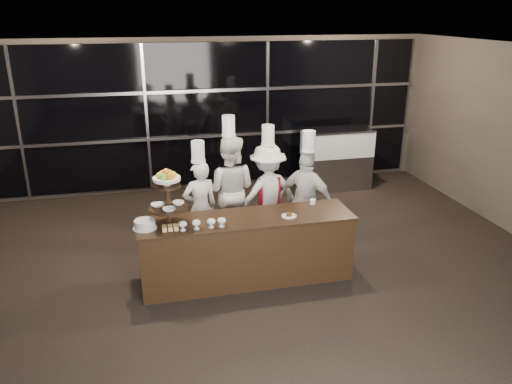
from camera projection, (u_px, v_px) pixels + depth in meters
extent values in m
plane|color=black|center=(272.00, 323.00, 5.89)|extent=(10.00, 10.00, 0.00)
plane|color=black|center=(276.00, 63.00, 4.85)|extent=(10.00, 10.00, 0.00)
plane|color=#473F38|center=(208.00, 115.00, 9.93)|extent=(9.00, 0.00, 9.00)
cube|color=black|center=(208.00, 116.00, 9.88)|extent=(8.60, 0.04, 2.80)
cube|color=#A5A5AA|center=(209.00, 136.00, 9.97)|extent=(8.60, 0.06, 0.06)
cube|color=#A5A5AA|center=(208.00, 91.00, 9.66)|extent=(8.60, 0.06, 0.06)
cube|color=#A5A5AA|center=(18.00, 125.00, 9.09)|extent=(0.05, 0.05, 2.80)
cube|color=#A5A5AA|center=(147.00, 119.00, 9.59)|extent=(0.05, 0.05, 2.80)
cube|color=#A5A5AA|center=(267.00, 113.00, 10.11)|extent=(0.05, 0.05, 2.80)
cube|color=#A5A5AA|center=(372.00, 108.00, 10.61)|extent=(0.05, 0.05, 2.80)
cube|color=black|center=(247.00, 249.00, 6.70)|extent=(2.80, 0.70, 0.90)
cube|color=black|center=(246.00, 218.00, 6.55)|extent=(2.84, 0.74, 0.03)
cylinder|color=black|center=(169.00, 223.00, 6.32)|extent=(0.24, 0.24, 0.03)
cylinder|color=black|center=(168.00, 199.00, 6.20)|extent=(0.06, 0.06, 0.70)
cylinder|color=black|center=(168.00, 208.00, 6.25)|extent=(0.48, 0.48, 0.02)
cylinder|color=black|center=(167.00, 186.00, 6.14)|extent=(0.34, 0.34, 0.02)
cylinder|color=white|center=(167.00, 183.00, 6.13)|extent=(0.10, 0.10, 0.06)
cylinder|color=white|center=(167.00, 179.00, 6.11)|extent=(0.34, 0.34, 0.04)
sphere|color=orange|center=(173.00, 175.00, 6.11)|extent=(0.09, 0.09, 0.09)
sphere|color=#75C432|center=(169.00, 173.00, 6.17)|extent=(0.09, 0.09, 0.09)
sphere|color=#FFA215|center=(163.00, 174.00, 6.15)|extent=(0.09, 0.09, 0.09)
sphere|color=gold|center=(160.00, 176.00, 6.08)|extent=(0.09, 0.09, 0.09)
sphere|color=#61AE2C|center=(163.00, 177.00, 6.02)|extent=(0.09, 0.09, 0.09)
sphere|color=orange|center=(170.00, 177.00, 6.04)|extent=(0.09, 0.09, 0.09)
sphere|color=orange|center=(166.00, 172.00, 6.08)|extent=(0.09, 0.09, 0.09)
imported|color=white|center=(158.00, 205.00, 6.26)|extent=(0.16, 0.16, 0.04)
imported|color=white|center=(178.00, 203.00, 6.32)|extent=(0.15, 0.15, 0.05)
imported|color=white|center=(169.00, 210.00, 6.13)|extent=(0.16, 0.16, 0.04)
cylinder|color=silver|center=(183.00, 230.00, 6.15)|extent=(0.07, 0.07, 0.01)
cylinder|color=silver|center=(183.00, 228.00, 6.14)|extent=(0.02, 0.02, 0.05)
ellipsoid|color=silver|center=(183.00, 224.00, 6.13)|extent=(0.11, 0.11, 0.08)
ellipsoid|color=#0FB75C|center=(183.00, 224.00, 6.12)|extent=(0.08, 0.08, 0.05)
cylinder|color=silver|center=(197.00, 229.00, 6.19)|extent=(0.07, 0.07, 0.01)
cylinder|color=silver|center=(196.00, 226.00, 6.18)|extent=(0.02, 0.02, 0.05)
ellipsoid|color=silver|center=(196.00, 223.00, 6.16)|extent=(0.11, 0.11, 0.08)
ellipsoid|color=#C91942|center=(196.00, 222.00, 6.16)|extent=(0.08, 0.08, 0.05)
cylinder|color=silver|center=(211.00, 227.00, 6.23)|extent=(0.07, 0.07, 0.01)
cylinder|color=silver|center=(211.00, 225.00, 6.22)|extent=(0.02, 0.02, 0.05)
ellipsoid|color=silver|center=(211.00, 221.00, 6.20)|extent=(0.11, 0.11, 0.08)
ellipsoid|color=beige|center=(211.00, 221.00, 6.20)|extent=(0.08, 0.08, 0.05)
cylinder|color=silver|center=(222.00, 226.00, 6.26)|extent=(0.07, 0.07, 0.01)
cylinder|color=silver|center=(222.00, 224.00, 6.25)|extent=(0.02, 0.02, 0.05)
ellipsoid|color=silver|center=(222.00, 220.00, 6.23)|extent=(0.11, 0.11, 0.08)
ellipsoid|color=#4A2E19|center=(222.00, 220.00, 6.23)|extent=(0.08, 0.08, 0.05)
cylinder|color=white|center=(145.00, 228.00, 6.21)|extent=(0.30, 0.30, 0.01)
cylinder|color=silver|center=(145.00, 224.00, 6.19)|extent=(0.26, 0.26, 0.10)
cube|color=#D4B967|center=(165.00, 229.00, 6.12)|extent=(0.06, 0.05, 0.05)
cube|color=#D4B967|center=(170.00, 229.00, 6.13)|extent=(0.06, 0.05, 0.05)
cube|color=#D4B967|center=(176.00, 228.00, 6.15)|extent=(0.06, 0.05, 0.05)
cube|color=#D4B967|center=(164.00, 227.00, 6.18)|extent=(0.06, 0.05, 0.05)
cube|color=#D4B967|center=(170.00, 227.00, 6.19)|extent=(0.06, 0.05, 0.05)
cube|color=#D4B967|center=(176.00, 226.00, 6.21)|extent=(0.06, 0.05, 0.05)
cylinder|color=white|center=(289.00, 216.00, 6.57)|extent=(0.20, 0.20, 0.01)
cylinder|color=#4C2814|center=(289.00, 214.00, 6.56)|extent=(0.08, 0.08, 0.04)
cylinder|color=white|center=(313.00, 202.00, 6.97)|extent=(0.08, 0.08, 0.07)
cube|color=#A5A5AA|center=(336.00, 172.00, 10.23)|extent=(1.38, 0.59, 0.70)
cube|color=silver|center=(337.00, 143.00, 10.03)|extent=(1.38, 0.59, 0.50)
cube|color=#FFC67F|center=(337.00, 143.00, 10.03)|extent=(1.28, 0.49, 0.40)
cube|color=#A5A5AA|center=(338.00, 130.00, 9.93)|extent=(1.40, 0.61, 0.04)
imported|color=silver|center=(200.00, 208.00, 7.39)|extent=(0.59, 0.45, 1.44)
cylinder|color=white|center=(198.00, 151.00, 7.09)|extent=(0.19, 0.19, 0.30)
cylinder|color=white|center=(198.00, 161.00, 7.14)|extent=(0.21, 0.21, 0.03)
imported|color=silver|center=(230.00, 190.00, 7.70)|extent=(1.02, 0.92, 1.73)
cylinder|color=white|center=(228.00, 125.00, 7.35)|extent=(0.19, 0.19, 0.30)
cylinder|color=white|center=(229.00, 135.00, 7.40)|extent=(0.21, 0.21, 0.03)
imported|color=white|center=(268.00, 193.00, 7.80)|extent=(1.12, 0.80, 1.56)
cylinder|color=white|center=(268.00, 135.00, 7.48)|extent=(0.19, 0.19, 0.30)
cylinder|color=white|center=(268.00, 144.00, 7.53)|extent=(0.21, 0.21, 0.03)
cube|color=maroon|center=(269.00, 196.00, 7.69)|extent=(0.34, 0.03, 0.58)
imported|color=silver|center=(307.00, 200.00, 7.53)|extent=(0.90, 0.92, 1.54)
cylinder|color=white|center=(309.00, 141.00, 7.21)|extent=(0.19, 0.19, 0.30)
cylinder|color=white|center=(308.00, 151.00, 7.26)|extent=(0.21, 0.21, 0.03)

